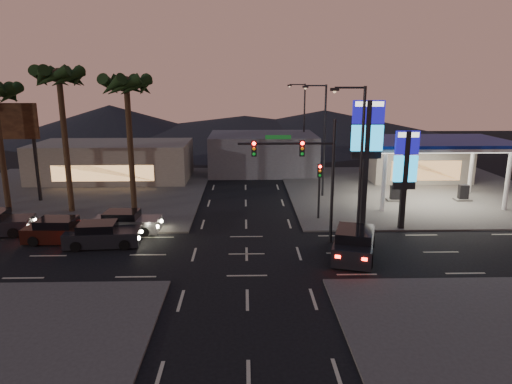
{
  "coord_description": "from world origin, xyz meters",
  "views": [
    {
      "loc": [
        -0.1,
        -26.14,
        10.26
      ],
      "look_at": [
        0.67,
        3.69,
        3.0
      ],
      "focal_mm": 32.0,
      "sensor_mm": 36.0,
      "label": 1
    }
  ],
  "objects_px": {
    "pylon_sign_short": "(406,165)",
    "traffic_signal_mast": "(306,164)",
    "gas_station": "(434,144)",
    "pylon_sign_tall": "(367,138)",
    "car_lane_a_mid": "(61,231)",
    "car_lane_b_front": "(126,223)",
    "car_lane_a_front": "(102,235)",
    "suv_station": "(354,243)"
  },
  "relations": [
    {
      "from": "pylon_sign_tall",
      "to": "pylon_sign_short",
      "type": "bearing_deg",
      "value": -21.8
    },
    {
      "from": "pylon_sign_tall",
      "to": "suv_station",
      "type": "bearing_deg",
      "value": -108.89
    },
    {
      "from": "traffic_signal_mast",
      "to": "car_lane_a_mid",
      "type": "distance_m",
      "value": 16.51
    },
    {
      "from": "pylon_sign_tall",
      "to": "pylon_sign_short",
      "type": "relative_size",
      "value": 1.29
    },
    {
      "from": "pylon_sign_tall",
      "to": "car_lane_a_mid",
      "type": "relative_size",
      "value": 1.83
    },
    {
      "from": "pylon_sign_tall",
      "to": "car_lane_a_mid",
      "type": "height_order",
      "value": "pylon_sign_tall"
    },
    {
      "from": "gas_station",
      "to": "pylon_sign_tall",
      "type": "bearing_deg",
      "value": -139.09
    },
    {
      "from": "traffic_signal_mast",
      "to": "pylon_sign_short",
      "type": "bearing_deg",
      "value": 19.13
    },
    {
      "from": "suv_station",
      "to": "pylon_sign_tall",
      "type": "bearing_deg",
      "value": 71.11
    },
    {
      "from": "gas_station",
      "to": "car_lane_a_mid",
      "type": "height_order",
      "value": "gas_station"
    },
    {
      "from": "suv_station",
      "to": "pylon_sign_short",
      "type": "bearing_deg",
      "value": 47.39
    },
    {
      "from": "pylon_sign_short",
      "to": "suv_station",
      "type": "relative_size",
      "value": 1.23
    },
    {
      "from": "pylon_sign_tall",
      "to": "car_lane_a_front",
      "type": "relative_size",
      "value": 1.85
    },
    {
      "from": "gas_station",
      "to": "car_lane_b_front",
      "type": "height_order",
      "value": "gas_station"
    },
    {
      "from": "gas_station",
      "to": "car_lane_b_front",
      "type": "bearing_deg",
      "value": -162.57
    },
    {
      "from": "pylon_sign_tall",
      "to": "traffic_signal_mast",
      "type": "xyz_separation_m",
      "value": [
        -4.74,
        -3.51,
        -1.17
      ]
    },
    {
      "from": "car_lane_a_front",
      "to": "suv_station",
      "type": "bearing_deg",
      "value": -7.62
    },
    {
      "from": "pylon_sign_tall",
      "to": "suv_station",
      "type": "relative_size",
      "value": 1.58
    },
    {
      "from": "car_lane_b_front",
      "to": "suv_station",
      "type": "height_order",
      "value": "suv_station"
    },
    {
      "from": "car_lane_a_front",
      "to": "gas_station",
      "type": "bearing_deg",
      "value": 22.25
    },
    {
      "from": "gas_station",
      "to": "car_lane_a_mid",
      "type": "relative_size",
      "value": 2.48
    },
    {
      "from": "suv_station",
      "to": "car_lane_a_front",
      "type": "bearing_deg",
      "value": 172.38
    },
    {
      "from": "car_lane_a_mid",
      "to": "car_lane_b_front",
      "type": "bearing_deg",
      "value": 25.63
    },
    {
      "from": "traffic_signal_mast",
      "to": "car_lane_a_front",
      "type": "xyz_separation_m",
      "value": [
        -12.98,
        -0.31,
        -4.51
      ]
    },
    {
      "from": "gas_station",
      "to": "pylon_sign_short",
      "type": "xyz_separation_m",
      "value": [
        -5.0,
        -7.5,
        -0.42
      ]
    },
    {
      "from": "pylon_sign_short",
      "to": "suv_station",
      "type": "distance_m",
      "value": 7.71
    },
    {
      "from": "pylon_sign_short",
      "to": "suv_station",
      "type": "xyz_separation_m",
      "value": [
        -4.53,
        -4.92,
        -3.84
      ]
    },
    {
      "from": "traffic_signal_mast",
      "to": "car_lane_a_mid",
      "type": "height_order",
      "value": "traffic_signal_mast"
    },
    {
      "from": "gas_station",
      "to": "car_lane_a_front",
      "type": "relative_size",
      "value": 2.51
    },
    {
      "from": "traffic_signal_mast",
      "to": "car_lane_a_mid",
      "type": "bearing_deg",
      "value": 177.97
    },
    {
      "from": "gas_station",
      "to": "car_lane_b_front",
      "type": "distance_m",
      "value": 25.92
    },
    {
      "from": "gas_station",
      "to": "pylon_sign_tall",
      "type": "relative_size",
      "value": 1.36
    },
    {
      "from": "traffic_signal_mast",
      "to": "suv_station",
      "type": "relative_size",
      "value": 1.41
    },
    {
      "from": "pylon_sign_short",
      "to": "pylon_sign_tall",
      "type": "bearing_deg",
      "value": 158.2
    },
    {
      "from": "gas_station",
      "to": "pylon_sign_short",
      "type": "relative_size",
      "value": 1.74
    },
    {
      "from": "suv_station",
      "to": "traffic_signal_mast",
      "type": "bearing_deg",
      "value": 138.45
    },
    {
      "from": "gas_station",
      "to": "car_lane_a_front",
      "type": "xyz_separation_m",
      "value": [
        -25.23,
        -10.32,
        -4.36
      ]
    },
    {
      "from": "gas_station",
      "to": "car_lane_b_front",
      "type": "xyz_separation_m",
      "value": [
        -24.38,
        -7.65,
        -4.37
      ]
    },
    {
      "from": "car_lane_b_front",
      "to": "car_lane_a_mid",
      "type": "bearing_deg",
      "value": -154.37
    },
    {
      "from": "traffic_signal_mast",
      "to": "pylon_sign_tall",
      "type": "bearing_deg",
      "value": 36.52
    },
    {
      "from": "pylon_sign_tall",
      "to": "car_lane_a_front",
      "type": "height_order",
      "value": "pylon_sign_tall"
    },
    {
      "from": "pylon_sign_short",
      "to": "traffic_signal_mast",
      "type": "distance_m",
      "value": 7.69
    }
  ]
}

